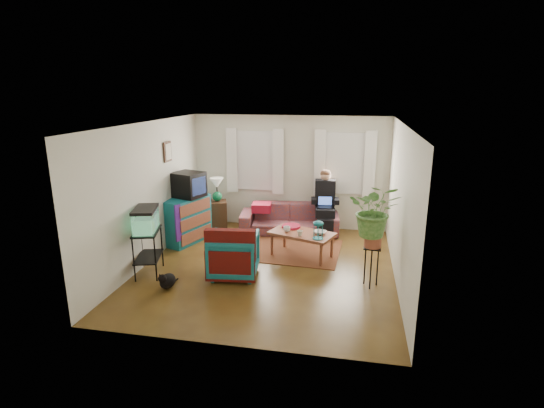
% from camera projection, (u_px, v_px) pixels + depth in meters
% --- Properties ---
extents(floor, '(4.50, 5.00, 0.01)m').
position_uv_depth(floor, '(268.00, 267.00, 7.78)').
color(floor, '#4F2B14').
rests_on(floor, ground).
extents(ceiling, '(4.50, 5.00, 0.01)m').
position_uv_depth(ceiling, '(267.00, 124.00, 7.10)').
color(ceiling, white).
rests_on(ceiling, wall_back).
extents(wall_back, '(4.50, 0.01, 2.60)m').
position_uv_depth(wall_back, '(289.00, 172.00, 9.81)').
color(wall_back, silver).
rests_on(wall_back, floor).
extents(wall_front, '(4.50, 0.01, 2.60)m').
position_uv_depth(wall_front, '(225.00, 250.00, 5.07)').
color(wall_front, silver).
rests_on(wall_front, floor).
extents(wall_left, '(0.01, 5.00, 2.60)m').
position_uv_depth(wall_left, '(149.00, 193.00, 7.86)').
color(wall_left, silver).
rests_on(wall_left, floor).
extents(wall_right, '(0.01, 5.00, 2.60)m').
position_uv_depth(wall_right, '(400.00, 205.00, 7.02)').
color(wall_right, silver).
rests_on(wall_right, floor).
extents(window_left, '(1.08, 0.04, 1.38)m').
position_uv_depth(window_left, '(256.00, 161.00, 9.87)').
color(window_left, white).
rests_on(window_left, wall_back).
extents(window_right, '(1.08, 0.04, 1.38)m').
position_uv_depth(window_right, '(345.00, 164.00, 9.49)').
color(window_right, white).
rests_on(window_right, wall_back).
extents(curtains_left, '(1.36, 0.06, 1.50)m').
position_uv_depth(curtains_left, '(255.00, 161.00, 9.79)').
color(curtains_left, white).
rests_on(curtains_left, wall_back).
extents(curtains_right, '(1.36, 0.06, 1.50)m').
position_uv_depth(curtains_right, '(344.00, 164.00, 9.41)').
color(curtains_right, white).
rests_on(curtains_right, wall_back).
extents(picture_frame, '(0.04, 0.32, 0.40)m').
position_uv_depth(picture_frame, '(168.00, 152.00, 8.48)').
color(picture_frame, '#3D2616').
rests_on(picture_frame, wall_left).
extents(area_rug, '(2.08, 1.70, 0.01)m').
position_uv_depth(area_rug, '(290.00, 250.00, 8.62)').
color(area_rug, maroon).
rests_on(area_rug, floor).
extents(sofa, '(2.28, 1.11, 0.86)m').
position_uv_depth(sofa, '(289.00, 214.00, 9.59)').
color(sofa, brown).
rests_on(sofa, floor).
extents(seated_person, '(0.62, 0.73, 1.31)m').
position_uv_depth(seated_person, '(325.00, 205.00, 9.48)').
color(seated_person, black).
rests_on(seated_person, sofa).
extents(side_table, '(0.54, 0.54, 0.62)m').
position_uv_depth(side_table, '(218.00, 214.00, 10.03)').
color(side_table, '#3C2616').
rests_on(side_table, floor).
extents(table_lamp, '(0.40, 0.40, 0.57)m').
position_uv_depth(table_lamp, '(217.00, 190.00, 9.88)').
color(table_lamp, white).
rests_on(table_lamp, side_table).
extents(dresser, '(0.86, 1.19, 0.97)m').
position_uv_depth(dresser, '(186.00, 220.00, 8.99)').
color(dresser, '#116369').
rests_on(dresser, floor).
extents(crt_tv, '(0.74, 0.70, 0.52)m').
position_uv_depth(crt_tv, '(188.00, 185.00, 8.88)').
color(crt_tv, black).
rests_on(crt_tv, dresser).
extents(aquarium_stand, '(0.58, 0.80, 0.80)m').
position_uv_depth(aquarium_stand, '(148.00, 252.00, 7.42)').
color(aquarium_stand, black).
rests_on(aquarium_stand, floor).
extents(aquarium, '(0.52, 0.73, 0.42)m').
position_uv_depth(aquarium, '(146.00, 219.00, 7.26)').
color(aquarium, '#7FD899').
rests_on(aquarium, aquarium_stand).
extents(black_cat, '(0.28, 0.39, 0.31)m').
position_uv_depth(black_cat, '(168.00, 279.00, 6.94)').
color(black_cat, black).
rests_on(black_cat, floor).
extents(armchair, '(0.90, 0.85, 0.84)m').
position_uv_depth(armchair, '(234.00, 253.00, 7.36)').
color(armchair, '#115769').
rests_on(armchair, floor).
extents(serape_throw, '(0.86, 0.29, 0.69)m').
position_uv_depth(serape_throw, '(230.00, 250.00, 7.00)').
color(serape_throw, '#9E0A0A').
rests_on(serape_throw, armchair).
extents(coffee_table, '(1.35, 1.02, 0.50)m').
position_uv_depth(coffee_table, '(302.00, 245.00, 8.22)').
color(coffee_table, brown).
rests_on(coffee_table, floor).
extents(cup_a, '(0.17, 0.17, 0.11)m').
position_uv_depth(cup_a, '(287.00, 229.00, 8.19)').
color(cup_a, white).
rests_on(cup_a, coffee_table).
extents(cup_b, '(0.14, 0.14, 0.10)m').
position_uv_depth(cup_b, '(300.00, 233.00, 7.95)').
color(cup_b, beige).
rests_on(cup_b, coffee_table).
extents(bowl, '(0.30, 0.30, 0.06)m').
position_uv_depth(bowl, '(320.00, 232.00, 8.08)').
color(bowl, white).
rests_on(bowl, coffee_table).
extents(snack_tray, '(0.47, 0.47, 0.04)m').
position_uv_depth(snack_tray, '(291.00, 226.00, 8.45)').
color(snack_tray, '#B21414').
rests_on(snack_tray, coffee_table).
extents(birdcage, '(0.25, 0.25, 0.35)m').
position_uv_depth(birdcage, '(318.00, 230.00, 7.77)').
color(birdcage, '#115B6B').
rests_on(birdcage, coffee_table).
extents(plant_stand, '(0.31, 0.31, 0.70)m').
position_uv_depth(plant_stand, '(371.00, 267.00, 6.96)').
color(plant_stand, black).
rests_on(plant_stand, floor).
extents(potted_plant, '(0.84, 0.74, 0.88)m').
position_uv_depth(potted_plant, '(374.00, 218.00, 6.74)').
color(potted_plant, '#599947').
rests_on(potted_plant, plant_stand).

